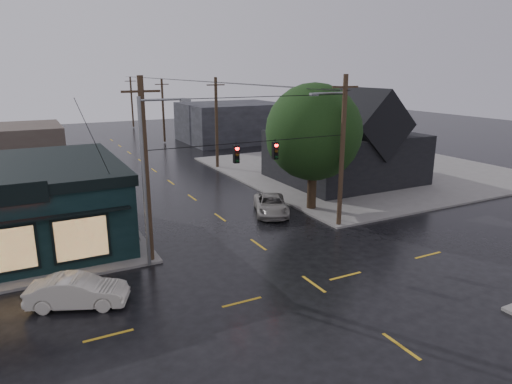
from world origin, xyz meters
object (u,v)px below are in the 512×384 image
corner_tree (314,132)px  suv_silver (271,205)px  sedan_cream (78,291)px  utility_pole_ne (338,226)px  utility_pole_nw (152,261)px

corner_tree → suv_silver: corner_tree is taller
corner_tree → suv_silver: size_ratio=1.88×
sedan_cream → corner_tree: bearing=-44.6°
corner_tree → utility_pole_ne: size_ratio=0.93×
utility_pole_nw → sedan_cream: size_ratio=2.31×
corner_tree → utility_pole_ne: bearing=-97.0°
corner_tree → sedan_cream: (-17.76, -7.48, -5.22)m
corner_tree → sedan_cream: bearing=-157.2°
utility_pole_ne → sedan_cream: (-17.26, -3.39, 0.72)m
utility_pole_ne → corner_tree: bearing=83.0°
utility_pole_nw → sedan_cream: 5.49m
corner_tree → utility_pole_nw: (-13.50, -4.09, -5.95)m
utility_pole_nw → utility_pole_ne: same height
utility_pole_ne → sedan_cream: bearing=-168.9°
corner_tree → utility_pole_nw: 15.31m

